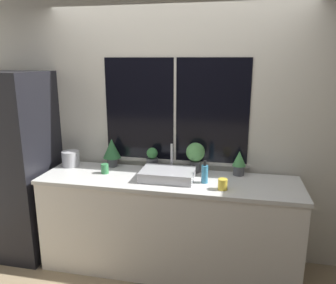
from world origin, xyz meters
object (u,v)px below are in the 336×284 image
object	(u,v)px
potted_plant_center_left	(152,159)
refrigerator	(15,165)
mug_green	(105,169)
sink	(168,174)
potted_plant_far_left	(112,150)
mug_yellow	(223,184)
potted_plant_center_right	(195,155)
kettle	(71,158)
soap_bottle	(205,174)
potted_plant_far_right	(239,162)

from	to	relation	value
potted_plant_center_left	refrigerator	bearing A→B (deg)	-171.58
refrigerator	mug_green	size ratio (longest dim) A/B	20.00
sink	potted_plant_far_left	world-z (taller)	potted_plant_far_left
mug_yellow	mug_green	world-z (taller)	same
refrigerator	potted_plant_center_left	bearing A→B (deg)	8.42
mug_yellow	refrigerator	bearing A→B (deg)	174.80
potted_plant_center_left	mug_green	xyz separation A→B (m)	(-0.42, -0.22, -0.06)
potted_plant_center_right	mug_green	size ratio (longest dim) A/B	3.12
mug_green	potted_plant_center_right	bearing A→B (deg)	14.40
sink	potted_plant_center_left	xyz separation A→B (m)	(-0.21, 0.25, 0.06)
refrigerator	kettle	bearing A→B (deg)	13.44
potted_plant_far_left	potted_plant_center_right	distance (m)	0.86
potted_plant_center_left	kettle	world-z (taller)	potted_plant_center_left
mug_green	soap_bottle	bearing A→B (deg)	-3.15
mug_green	mug_yellow	bearing A→B (deg)	-9.15
potted_plant_far_left	potted_plant_far_right	distance (m)	1.28
potted_plant_center_right	mug_green	xyz separation A→B (m)	(-0.85, -0.22, -0.13)
potted_plant_far_left	potted_plant_center_left	world-z (taller)	potted_plant_far_left
potted_plant_center_left	potted_plant_center_right	world-z (taller)	potted_plant_center_right
kettle	potted_plant_center_right	bearing A→B (deg)	3.36
potted_plant_far_left	soap_bottle	size ratio (longest dim) A/B	1.41
potted_plant_far_left	mug_yellow	bearing A→B (deg)	-19.34
sink	potted_plant_center_left	size ratio (longest dim) A/B	2.18
potted_plant_center_left	potted_plant_far_right	world-z (taller)	potted_plant_far_right
soap_bottle	mug_green	xyz separation A→B (m)	(-0.97, 0.05, -0.04)
refrigerator	potted_plant_far_right	xyz separation A→B (m)	(2.26, 0.21, 0.11)
potted_plant_far_right	kettle	bearing A→B (deg)	-177.47
potted_plant_far_left	potted_plant_far_right	world-z (taller)	potted_plant_far_left
potted_plant_far_right	mug_green	distance (m)	1.29
refrigerator	kettle	distance (m)	0.58
kettle	soap_bottle	bearing A→B (deg)	-7.99
mug_yellow	kettle	distance (m)	1.60
mug_green	refrigerator	bearing A→B (deg)	179.40
potted_plant_center_left	potted_plant_center_right	distance (m)	0.44
sink	soap_bottle	world-z (taller)	sink
refrigerator	potted_plant_far_right	world-z (taller)	refrigerator
refrigerator	sink	world-z (taller)	refrigerator
refrigerator	soap_bottle	distance (m)	1.96
kettle	potted_plant_center_left	bearing A→B (deg)	5.06
kettle	refrigerator	bearing A→B (deg)	-166.56
refrigerator	potted_plant_far_left	world-z (taller)	refrigerator
soap_bottle	kettle	bearing A→B (deg)	172.01
kettle	mug_yellow	bearing A→B (deg)	-11.75
sink	potted_plant_center_left	distance (m)	0.33
sink	mug_yellow	bearing A→B (deg)	-16.65
potted_plant_center_right	potted_plant_far_right	bearing A→B (deg)	-0.00
sink	potted_plant_far_left	bearing A→B (deg)	158.58
potted_plant_far_left	potted_plant_center_left	bearing A→B (deg)	0.00
refrigerator	mug_green	xyz separation A→B (m)	(0.99, -0.01, 0.03)
potted_plant_center_left	mug_green	world-z (taller)	potted_plant_center_left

